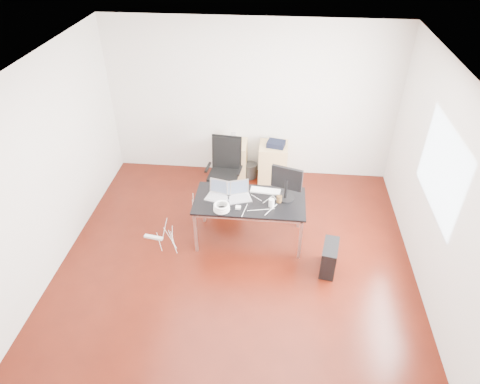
# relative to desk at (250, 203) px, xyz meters

# --- Properties ---
(room_shell) EXTENTS (5.00, 5.00, 5.00)m
(room_shell) POSITION_rel_desk_xyz_m (-0.11, -0.53, 0.73)
(room_shell) COLOR #3A0E06
(room_shell) RESTS_ON ground
(desk) EXTENTS (1.60, 0.80, 0.73)m
(desk) POSITION_rel_desk_xyz_m (0.00, 0.00, 0.00)
(desk) COLOR black
(desk) RESTS_ON ground
(office_chair) EXTENTS (0.52, 0.54, 1.08)m
(office_chair) POSITION_rel_desk_xyz_m (-0.50, 1.06, -0.07)
(office_chair) COLOR black
(office_chair) RESTS_ON ground
(filing_cabinet_left) EXTENTS (0.50, 0.50, 0.70)m
(filing_cabinet_left) POSITION_rel_desk_xyz_m (-0.44, 1.70, -0.33)
(filing_cabinet_left) COLOR tan
(filing_cabinet_left) RESTS_ON ground
(filing_cabinet_right) EXTENTS (0.50, 0.50, 0.70)m
(filing_cabinet_right) POSITION_rel_desk_xyz_m (0.29, 1.70, -0.33)
(filing_cabinet_right) COLOR tan
(filing_cabinet_right) RESTS_ON ground
(pc_tower) EXTENTS (0.28, 0.48, 0.44)m
(pc_tower) POSITION_rel_desk_xyz_m (1.16, -0.54, -0.46)
(pc_tower) COLOR black
(pc_tower) RESTS_ON ground
(wastebasket) EXTENTS (0.27, 0.27, 0.28)m
(wastebasket) POSITION_rel_desk_xyz_m (-0.12, 1.72, -0.54)
(wastebasket) COLOR black
(wastebasket) RESTS_ON ground
(power_strip) EXTENTS (0.31, 0.11, 0.04)m
(power_strip) POSITION_rel_desk_xyz_m (-1.46, -0.15, -0.66)
(power_strip) COLOR white
(power_strip) RESTS_ON ground
(laptop_left) EXTENTS (0.38, 0.33, 0.23)m
(laptop_left) POSITION_rel_desk_xyz_m (-0.46, 0.04, 0.11)
(laptop_left) COLOR silver
(laptop_left) RESTS_ON desk
(laptop_right) EXTENTS (0.39, 0.35, 0.23)m
(laptop_right) POSITION_rel_desk_xyz_m (-0.17, 0.05, 0.11)
(laptop_right) COLOR silver
(laptop_right) RESTS_ON desk
(monitor) EXTENTS (0.44, 0.26, 0.51)m
(monitor) POSITION_rel_desk_xyz_m (0.51, 0.11, 0.34)
(monitor) COLOR black
(monitor) RESTS_ON desk
(keyboard) EXTENTS (0.45, 0.19, 0.02)m
(keyboard) POSITION_rel_desk_xyz_m (0.21, 0.24, 0.06)
(keyboard) COLOR white
(keyboard) RESTS_ON desk
(cup_white) EXTENTS (0.10, 0.10, 0.12)m
(cup_white) POSITION_rel_desk_xyz_m (0.32, -0.11, 0.11)
(cup_white) COLOR white
(cup_white) RESTS_ON desk
(cup_brown) EXTENTS (0.09, 0.09, 0.10)m
(cup_brown) POSITION_rel_desk_xyz_m (0.42, 0.00, 0.10)
(cup_brown) COLOR brown
(cup_brown) RESTS_ON desk
(cable_coil) EXTENTS (0.24, 0.24, 0.11)m
(cable_coil) POSITION_rel_desk_xyz_m (-0.37, -0.28, 0.11)
(cable_coil) COLOR white
(cable_coil) RESTS_ON desk
(power_adapter) EXTENTS (0.07, 0.07, 0.03)m
(power_adapter) POSITION_rel_desk_xyz_m (-0.15, -0.21, 0.07)
(power_adapter) COLOR white
(power_adapter) RESTS_ON desk
(speaker) EXTENTS (0.10, 0.09, 0.18)m
(speaker) POSITION_rel_desk_xyz_m (-0.44, 1.74, 0.11)
(speaker) COLOR #9E9E9E
(speaker) RESTS_ON filing_cabinet_left
(navy_garment) EXTENTS (0.34, 0.30, 0.09)m
(navy_garment) POSITION_rel_desk_xyz_m (0.33, 1.68, 0.07)
(navy_garment) COLOR black
(navy_garment) RESTS_ON filing_cabinet_right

